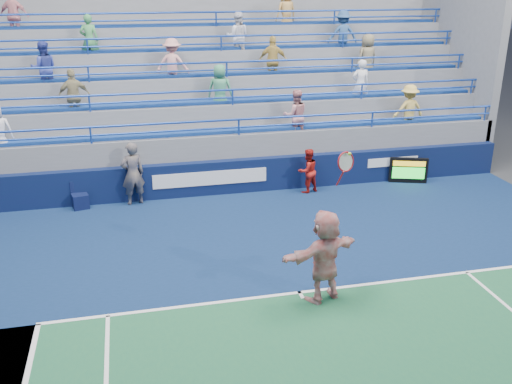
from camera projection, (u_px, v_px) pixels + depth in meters
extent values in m
plane|color=#333538|center=(300.00, 293.00, 12.53)|extent=(120.00, 120.00, 0.00)
cube|color=#0D2345|center=(274.00, 249.00, 14.53)|extent=(18.00, 8.40, 0.02)
cube|color=white|center=(300.00, 292.00, 12.52)|extent=(11.00, 0.10, 0.01)
cube|color=white|center=(301.00, 295.00, 12.43)|extent=(0.08, 0.30, 0.01)
cube|color=#0B193D|center=(241.00, 176.00, 18.26)|extent=(18.00, 0.30, 1.10)
cube|color=white|center=(210.00, 178.00, 17.89)|extent=(3.60, 0.02, 0.45)
cube|color=white|center=(393.00, 162.00, 19.15)|extent=(1.80, 0.02, 0.30)
cube|color=slate|center=(225.00, 150.00, 20.95)|extent=(18.00, 5.60, 1.10)
cube|color=slate|center=(224.00, 140.00, 20.82)|extent=(18.00, 5.60, 1.85)
cube|color=navy|center=(236.00, 130.00, 18.33)|extent=(17.40, 0.45, 0.10)
cylinder|color=#1E43A3|center=(239.00, 119.00, 17.81)|extent=(18.00, 0.07, 0.07)
cube|color=slate|center=(222.00, 127.00, 21.14)|extent=(18.00, 4.60, 2.60)
cube|color=navy|center=(230.00, 101.00, 18.98)|extent=(17.40, 0.45, 0.10)
cylinder|color=#1E43A3|center=(232.00, 90.00, 18.46)|extent=(18.00, 0.07, 0.07)
cube|color=slate|center=(219.00, 114.00, 21.47)|extent=(18.00, 3.60, 3.35)
cube|color=navy|center=(225.00, 74.00, 19.63)|extent=(17.40, 0.45, 0.10)
cylinder|color=#1E43A3|center=(227.00, 62.00, 19.10)|extent=(18.00, 0.07, 0.07)
cube|color=slate|center=(217.00, 102.00, 21.79)|extent=(18.00, 2.60, 4.10)
cube|color=navy|center=(220.00, 48.00, 20.28)|extent=(17.40, 0.45, 0.10)
cylinder|color=#1E43A3|center=(221.00, 36.00, 19.75)|extent=(18.00, 0.07, 0.07)
cube|color=slate|center=(215.00, 90.00, 22.12)|extent=(18.00, 1.60, 4.85)
cube|color=navy|center=(215.00, 24.00, 20.92)|extent=(17.40, 0.45, 0.10)
cylinder|color=#1E43A3|center=(216.00, 12.00, 20.40)|extent=(18.00, 0.07, 0.07)
imported|color=#D68A8D|center=(296.00, 116.00, 18.61)|extent=(0.85, 0.67, 1.70)
imported|color=#449653|center=(89.00, 40.00, 19.21)|extent=(0.67, 0.49, 1.70)
imported|color=#408D65|center=(220.00, 90.00, 18.78)|extent=(0.95, 0.74, 1.70)
imported|color=#34419E|center=(44.00, 68.00, 18.26)|extent=(0.89, 0.72, 1.70)
imported|color=pink|center=(14.00, 16.00, 19.35)|extent=(1.07, 0.67, 1.70)
imported|color=gold|center=(273.00, 61.00, 19.85)|extent=(1.06, 0.61, 1.70)
imported|color=white|center=(238.00, 37.00, 20.28)|extent=(0.95, 0.81, 1.70)
imported|color=#DEBB56|center=(409.00, 110.00, 19.45)|extent=(1.12, 0.67, 1.70)
imported|color=pink|center=(173.00, 64.00, 19.12)|extent=(1.23, 0.92, 1.70)
imported|color=white|center=(360.00, 84.00, 19.81)|extent=(0.63, 0.43, 1.70)
imported|color=#827757|center=(367.00, 58.00, 20.59)|extent=(0.94, 0.74, 1.70)
imported|color=tan|center=(286.00, 12.00, 21.36)|extent=(0.96, 0.77, 1.70)
imported|color=#2D5387|center=(343.00, 34.00, 21.11)|extent=(1.16, 0.75, 1.70)
imported|color=tan|center=(74.00, 96.00, 17.81)|extent=(1.07, 0.65, 1.70)
cube|color=black|center=(408.00, 170.00, 19.13)|extent=(1.24, 0.53, 0.87)
cube|color=gold|center=(410.00, 164.00, 18.97)|extent=(1.07, 0.02, 0.17)
cube|color=#19E533|center=(409.00, 173.00, 19.09)|extent=(1.07, 0.02, 0.39)
cube|color=#0B1337|center=(80.00, 201.00, 17.07)|extent=(0.55, 0.55, 0.46)
cube|color=#0B1337|center=(79.00, 186.00, 17.11)|extent=(0.45, 0.16, 0.35)
imported|color=white|center=(325.00, 256.00, 11.96)|extent=(2.00, 1.22, 2.05)
torus|color=maroon|center=(346.00, 162.00, 11.31)|extent=(0.43, 0.24, 0.42)
cylinder|color=maroon|center=(340.00, 178.00, 11.41)|extent=(0.09, 0.23, 0.37)
sphere|color=#C7E735|center=(350.00, 154.00, 11.21)|extent=(0.07, 0.07, 0.07)
imported|color=#161C3D|center=(133.00, 174.00, 17.12)|extent=(0.82, 0.65, 1.96)
imported|color=#B31A14|center=(308.00, 171.00, 18.19)|extent=(0.84, 0.75, 1.45)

